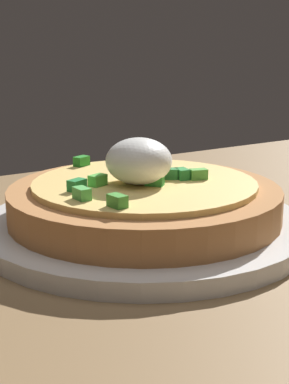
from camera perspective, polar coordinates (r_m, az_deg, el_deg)
name	(u,v)px	position (r cm, az deg, el deg)	size (l,w,h in cm)	color
dining_table	(272,311)	(35.36, 12.62, -11.56)	(100.09, 75.35, 2.60)	olive
plate	(144,225)	(43.56, 0.00, -3.35)	(24.55, 24.55, 1.26)	silver
pizza	(144,198)	(42.87, -0.05, -0.56)	(20.47, 20.47, 6.24)	#B57844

